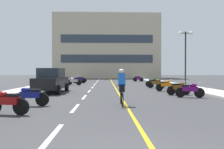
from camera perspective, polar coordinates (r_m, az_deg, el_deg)
ground_plane at (r=24.39m, az=-0.07°, el=-2.90°), size 140.00×140.00×0.00m
curb_left at (r=28.14m, az=-15.09°, el=-2.32°), size 2.40×72.00×0.12m
curb_right at (r=28.49m, az=14.39°, el=-2.28°), size 2.40×72.00×0.12m
lane_dash_0 at (r=5.71m, az=-15.36°, el=-15.17°), size 0.14×2.20×0.01m
lane_dash_1 at (r=9.55m, az=-9.63°, el=-8.66°), size 0.14×2.20×0.01m
lane_dash_2 at (r=13.49m, az=-7.28°, el=-5.89°), size 0.14×2.20×0.01m
lane_dash_3 at (r=17.45m, az=-6.00°, el=-4.37°), size 0.14×2.20×0.01m
lane_dash_4 at (r=21.43m, az=-5.21°, el=-3.41°), size 0.14×2.20×0.01m
lane_dash_5 at (r=25.41m, az=-4.66°, el=-2.75°), size 0.14×2.20×0.01m
lane_dash_6 at (r=29.40m, az=-4.26°, el=-2.27°), size 0.14×2.20×0.01m
lane_dash_7 at (r=33.39m, az=-3.95°, el=-1.91°), size 0.14×2.20×0.01m
lane_dash_8 at (r=37.39m, az=-3.72°, el=-1.62°), size 0.14×2.20×0.01m
lane_dash_9 at (r=41.38m, az=-3.52°, el=-1.39°), size 0.14×2.20×0.01m
lane_dash_10 at (r=45.38m, az=-3.36°, el=-1.20°), size 0.14×2.20×0.01m
lane_dash_11 at (r=49.37m, az=-3.23°, el=-1.04°), size 0.14×2.20×0.01m
centre_line_yellow at (r=27.39m, az=0.27°, el=-2.49°), size 0.12×66.00×0.01m
office_building at (r=53.46m, az=-1.35°, el=7.03°), size 24.33×9.74×14.78m
street_lamp_mid at (r=23.19m, az=18.73°, el=7.00°), size 1.46×0.36×5.49m
parked_car_near at (r=16.82m, az=-15.59°, el=-1.47°), size 2.01×4.24×1.82m
motorcycle_1 at (r=8.80m, az=-25.91°, el=-6.46°), size 1.69×0.63×0.92m
motorcycle_2 at (r=10.54m, az=-20.77°, el=-5.24°), size 1.70×0.60×0.92m
motorcycle_3 at (r=13.91m, az=19.77°, el=-3.78°), size 1.68×0.64×0.92m
motorcycle_4 at (r=15.24m, az=17.14°, el=-3.38°), size 1.69×0.60×0.92m
motorcycle_5 at (r=17.95m, az=13.90°, el=-2.74°), size 1.67×0.70×0.92m
motorcycle_6 at (r=21.03m, az=11.60°, el=-2.22°), size 1.70×0.60×0.92m
motorcycle_7 at (r=22.77m, az=10.88°, el=-1.99°), size 1.70×0.60×0.92m
motorcycle_8 at (r=25.31m, az=-9.94°, el=-1.71°), size 1.70×0.60×0.92m
motorcycle_9 at (r=27.51m, az=-10.10°, el=-1.51°), size 1.70×0.60×0.92m
motorcycle_10 at (r=29.48m, az=-8.65°, el=-1.36°), size 1.70×0.60×0.92m
motorcycle_11 at (r=31.47m, az=-8.19°, el=-1.22°), size 1.69×0.63×0.92m
motorcycle_12 at (r=34.42m, az=6.98°, el=-1.05°), size 1.67×0.71×0.92m
motorcycle_13 at (r=35.93m, az=6.81°, el=-0.97°), size 1.69×0.63×0.92m
cyclist_rider at (r=10.02m, az=2.55°, el=-3.12°), size 0.42×1.77×1.71m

